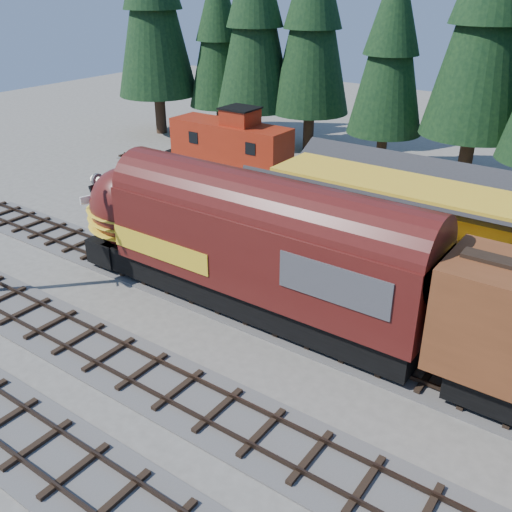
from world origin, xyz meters
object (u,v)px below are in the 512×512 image
Objects in this scene: depot at (394,220)px; pickup_truck_b at (173,209)px; locomotive at (229,247)px; caboose at (231,146)px; pickup_truck_a at (209,211)px.

depot reaches higher than pickup_truck_b.
locomotive is 10.20m from pickup_truck_b.
pickup_truck_b is at bearing -75.06° from caboose.
locomotive reaches higher than pickup_truck_b.
caboose is 9.08m from pickup_truck_b.
depot is 11.43m from pickup_truck_a.
caboose is at bearing 127.59° from locomotive.
depot is 17.23m from caboose.
caboose is (-15.50, 7.50, -0.58)m from depot.
locomotive reaches higher than caboose.
locomotive is at bearing -134.02° from pickup_truck_b.
pickup_truck_a is 2.21m from pickup_truck_b.
locomotive is 9.30m from pickup_truck_a.
depot is at bearing 54.01° from locomotive.
pickup_truck_b is (-1.97, -1.01, 0.02)m from pickup_truck_a.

